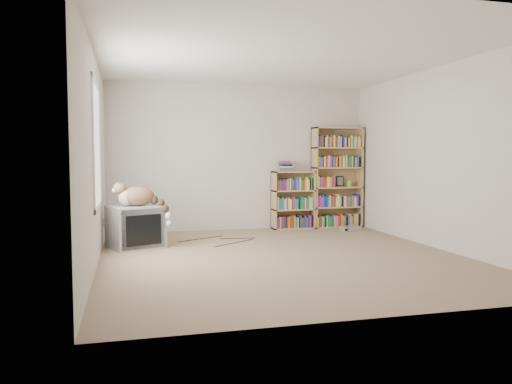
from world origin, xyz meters
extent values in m
cube|color=gray|center=(0.00, 0.00, 0.00)|extent=(4.50, 5.00, 0.01)
cube|color=beige|center=(0.00, 2.50, 1.25)|extent=(4.50, 0.02, 2.50)
cube|color=beige|center=(0.00, -2.50, 1.25)|extent=(4.50, 0.02, 2.50)
cube|color=beige|center=(-2.25, 0.00, 1.25)|extent=(0.02, 5.00, 2.50)
cube|color=beige|center=(2.25, 0.00, 1.25)|extent=(0.02, 5.00, 2.50)
cube|color=white|center=(0.00, 0.00, 2.50)|extent=(4.50, 5.00, 0.02)
cube|color=white|center=(-2.24, 0.20, 1.40)|extent=(0.02, 1.22, 1.52)
cube|color=#A1A1A3|center=(-1.80, 1.14, 0.29)|extent=(0.85, 0.81, 0.59)
cube|color=black|center=(-1.70, 0.87, 0.29)|extent=(0.59, 0.25, 0.54)
cube|color=black|center=(-1.69, 0.85, 0.28)|extent=(0.47, 0.19, 0.41)
cube|color=black|center=(-1.85, 1.26, 0.28)|extent=(0.50, 0.46, 0.35)
ellipsoid|color=#352216|center=(-1.77, 1.10, 0.72)|extent=(0.56, 0.43, 0.27)
ellipsoid|color=#352216|center=(-1.65, 1.13, 0.71)|extent=(0.28, 0.29, 0.20)
ellipsoid|color=tan|center=(-1.93, 1.04, 0.71)|extent=(0.23, 0.23, 0.22)
ellipsoid|color=#352216|center=(-2.00, 1.03, 0.84)|extent=(0.21, 0.20, 0.17)
sphere|color=beige|center=(-2.07, 1.02, 0.81)|extent=(0.08, 0.08, 0.07)
cone|color=black|center=(-1.99, 1.00, 0.92)|extent=(0.08, 0.09, 0.09)
cone|color=black|center=(-2.01, 1.09, 0.92)|extent=(0.08, 0.09, 0.09)
cube|color=tan|center=(1.32, 2.34, 0.89)|extent=(0.02, 0.30, 1.79)
cube|color=tan|center=(2.19, 2.34, 0.89)|extent=(0.03, 0.30, 1.79)
cube|color=tan|center=(1.75, 2.48, 0.89)|extent=(0.89, 0.03, 1.79)
cube|color=tan|center=(1.75, 2.34, 1.78)|extent=(0.89, 0.30, 0.02)
cube|color=tan|center=(1.75, 2.34, 0.01)|extent=(0.89, 0.30, 0.03)
cube|color=tan|center=(1.75, 2.34, 0.37)|extent=(0.89, 0.30, 0.03)
cube|color=tan|center=(1.75, 2.34, 0.72)|extent=(0.89, 0.30, 0.02)
cube|color=tan|center=(1.75, 2.34, 1.07)|extent=(0.89, 0.30, 0.02)
cube|color=tan|center=(1.75, 2.34, 1.42)|extent=(0.89, 0.30, 0.02)
cube|color=#AB1F16|center=(1.75, 2.34, 0.12)|extent=(0.81, 0.24, 0.19)
cube|color=#1924A8|center=(1.75, 2.34, 0.47)|extent=(0.81, 0.24, 0.19)
cube|color=#168030|center=(1.75, 2.34, 0.83)|extent=(0.81, 0.24, 0.19)
cube|color=#C1B49E|center=(1.75, 2.34, 1.18)|extent=(0.81, 0.24, 0.19)
cube|color=black|center=(1.75, 2.34, 1.53)|extent=(0.81, 0.24, 0.19)
cube|color=tan|center=(0.57, 2.34, 0.51)|extent=(0.02, 0.30, 1.02)
cube|color=tan|center=(1.28, 2.34, 0.51)|extent=(0.02, 0.30, 1.02)
cube|color=tan|center=(0.93, 2.48, 0.51)|extent=(0.74, 0.03, 1.02)
cube|color=tan|center=(0.93, 2.34, 1.00)|extent=(0.74, 0.30, 0.02)
cube|color=tan|center=(0.93, 2.34, 0.01)|extent=(0.74, 0.30, 0.03)
cube|color=tan|center=(0.93, 2.34, 0.34)|extent=(0.74, 0.30, 0.03)
cube|color=tan|center=(0.93, 2.34, 0.67)|extent=(0.74, 0.30, 0.02)
cube|color=#AB1F16|center=(0.93, 2.34, 0.12)|extent=(0.66, 0.24, 0.19)
cube|color=#1924A8|center=(0.93, 2.34, 0.45)|extent=(0.66, 0.24, 0.19)
cube|color=#168030|center=(0.93, 2.34, 0.78)|extent=(0.66, 0.24, 0.19)
cube|color=#AB1F16|center=(0.77, 2.34, 1.11)|extent=(0.21, 0.28, 0.18)
cylinder|color=#69AC31|center=(1.99, 2.34, 0.78)|extent=(0.10, 0.10, 0.11)
cube|color=black|center=(1.85, 2.44, 0.82)|extent=(0.14, 0.05, 0.19)
cube|color=#B8B8BD|center=(1.81, 1.88, 0.04)|extent=(0.38, 0.33, 0.07)
cube|color=silver|center=(-2.24, 1.49, 0.32)|extent=(0.01, 0.08, 0.13)
camera|label=1|loc=(-1.87, -5.97, 1.26)|focal=35.00mm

